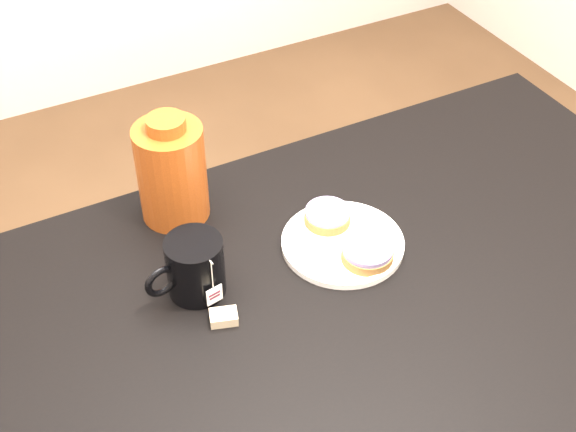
{
  "coord_description": "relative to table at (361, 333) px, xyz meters",
  "views": [
    {
      "loc": [
        -0.54,
        -0.75,
        1.74
      ],
      "look_at": [
        -0.05,
        0.19,
        0.81
      ],
      "focal_mm": 50.0,
      "sensor_mm": 36.0,
      "label": 1
    }
  ],
  "objects": [
    {
      "name": "bagel_front",
      "position": [
        0.05,
        0.07,
        0.11
      ],
      "size": [
        0.09,
        0.09,
        0.03
      ],
      "color": "brown",
      "rests_on": "plate"
    },
    {
      "name": "mug",
      "position": [
        -0.24,
        0.15,
        0.14
      ],
      "size": [
        0.15,
        0.11,
        0.11
      ],
      "rotation": [
        0.0,
        0.0,
        0.17
      ],
      "color": "black",
      "rests_on": "table"
    },
    {
      "name": "table",
      "position": [
        0.0,
        0.0,
        0.0
      ],
      "size": [
        1.4,
        0.9,
        0.75
      ],
      "color": "black",
      "rests_on": "ground_plane"
    },
    {
      "name": "plate",
      "position": [
        0.04,
        0.13,
        0.09
      ],
      "size": [
        0.22,
        0.22,
        0.02
      ],
      "color": "white",
      "rests_on": "table"
    },
    {
      "name": "bagel_back",
      "position": [
        0.04,
        0.19,
        0.11
      ],
      "size": [
        0.1,
        0.1,
        0.03
      ],
      "color": "brown",
      "rests_on": "plate"
    },
    {
      "name": "bagel_package",
      "position": [
        -0.2,
        0.35,
        0.18
      ],
      "size": [
        0.14,
        0.14,
        0.21
      ],
      "rotation": [
        0.0,
        0.0,
        -0.11
      ],
      "color": "maroon",
      "rests_on": "table"
    },
    {
      "name": "teabag_pouch",
      "position": [
        -0.23,
        0.07,
        0.09
      ],
      "size": [
        0.05,
        0.04,
        0.02
      ],
      "primitive_type": "cube",
      "rotation": [
        0.0,
        0.0,
        -0.31
      ],
      "color": "#C6B793",
      "rests_on": "table"
    }
  ]
}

